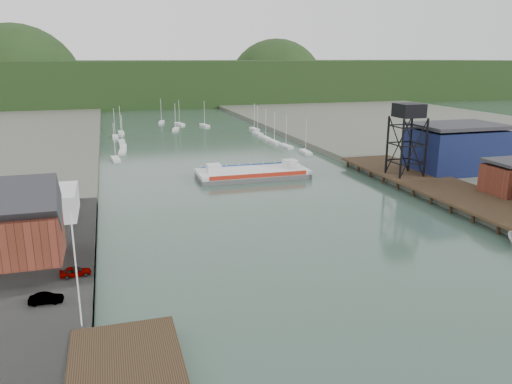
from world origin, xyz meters
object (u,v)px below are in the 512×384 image
lift_tower (409,115)px  chain_ferry (253,173)px  car_west_a (75,271)px  harbor_building (12,229)px

lift_tower → chain_ferry: size_ratio=0.61×
lift_tower → chain_ferry: lift_tower is taller
lift_tower → car_west_a: size_ratio=4.33×
chain_ferry → car_west_a: size_ratio=7.15×
chain_ferry → car_west_a: chain_ferry is taller
lift_tower → harbor_building: bearing=-160.0°
lift_tower → car_west_a: (-69.19, -35.25, -13.42)m
lift_tower → chain_ferry: bearing=153.6°
lift_tower → chain_ferry: (-31.42, 15.59, -14.56)m
chain_ferry → car_west_a: (-37.77, -50.84, 1.14)m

